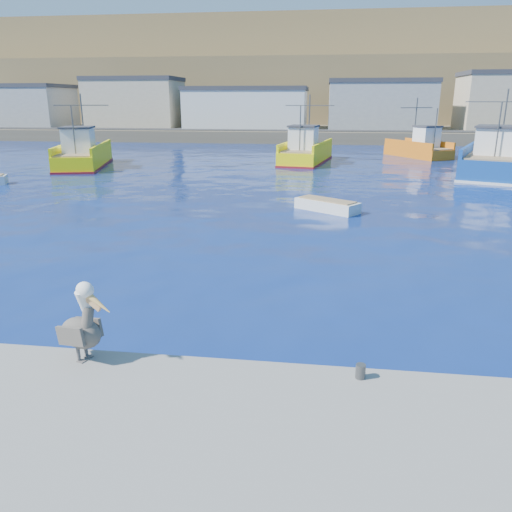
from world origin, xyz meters
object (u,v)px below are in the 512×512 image
(boat_orange, at_px, (420,148))
(pelican, at_px, (82,327))
(trawler_blue, at_px, (497,160))
(trawler_yellow_a, at_px, (83,156))
(trawler_yellow_b, at_px, (306,152))
(skiff_mid, at_px, (327,206))

(boat_orange, distance_m, pelican, 48.59)
(trawler_blue, bearing_deg, trawler_yellow_a, 180.00)
(trawler_yellow_b, xyz_separation_m, skiff_mid, (2.06, -21.92, -0.73))
(trawler_yellow_b, relative_size, boat_orange, 1.28)
(boat_orange, xyz_separation_m, skiff_mid, (-9.66, -28.16, -0.76))
(boat_orange, bearing_deg, trawler_yellow_a, -158.86)
(trawler_yellow_a, bearing_deg, skiff_mid, -36.24)
(trawler_yellow_b, xyz_separation_m, pelican, (-3.08, -40.05, 0.30))
(trawler_blue, height_order, boat_orange, trawler_blue)
(trawler_yellow_b, bearing_deg, boat_orange, 28.03)
(trawler_blue, height_order, pelican, trawler_blue)
(trawler_yellow_b, bearing_deg, trawler_blue, -20.71)
(trawler_yellow_a, relative_size, pelican, 6.10)
(trawler_yellow_a, xyz_separation_m, trawler_yellow_b, (19.76, 5.93, -0.02))
(trawler_yellow_a, relative_size, trawler_blue, 0.80)
(skiff_mid, bearing_deg, trawler_yellow_a, 143.76)
(trawler_yellow_a, relative_size, boat_orange, 1.35)
(trawler_yellow_b, height_order, skiff_mid, trawler_yellow_b)
(trawler_yellow_a, height_order, skiff_mid, trawler_yellow_a)
(trawler_yellow_b, bearing_deg, trawler_yellow_a, -163.29)
(trawler_yellow_b, xyz_separation_m, boat_orange, (11.72, 6.24, 0.03))
(boat_orange, height_order, pelican, boat_orange)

